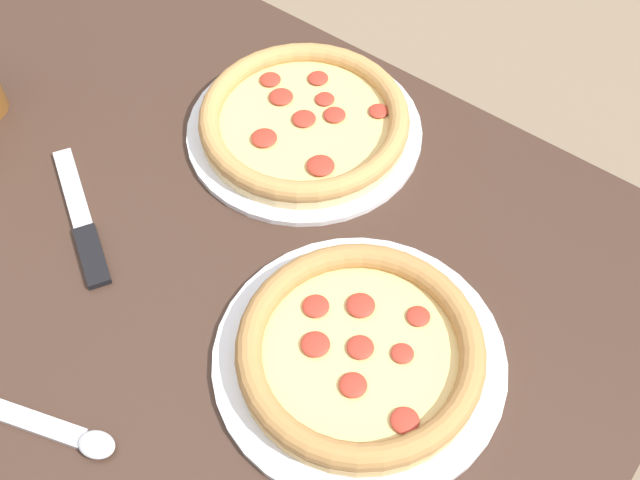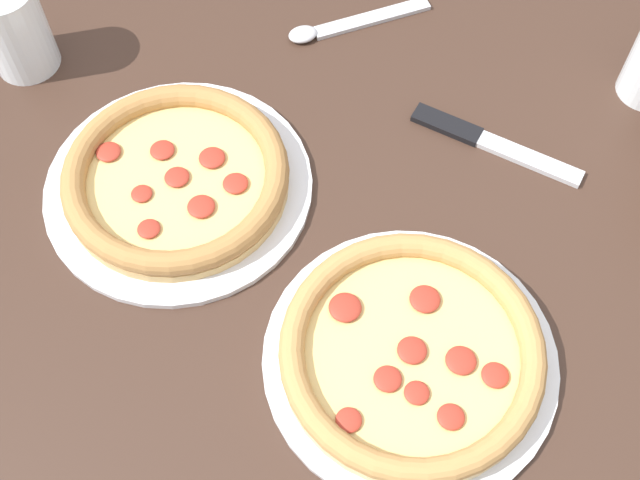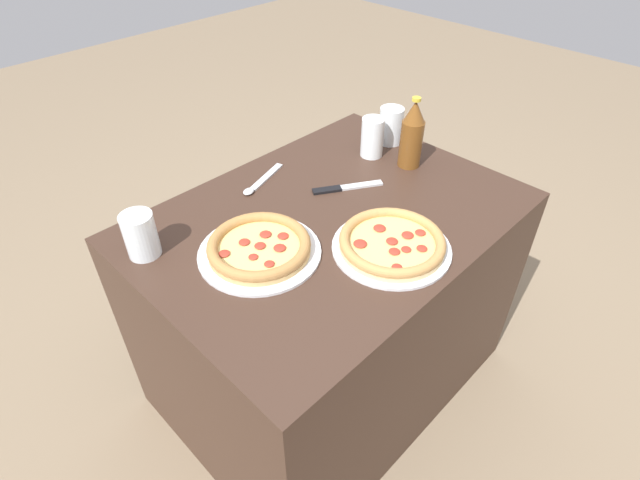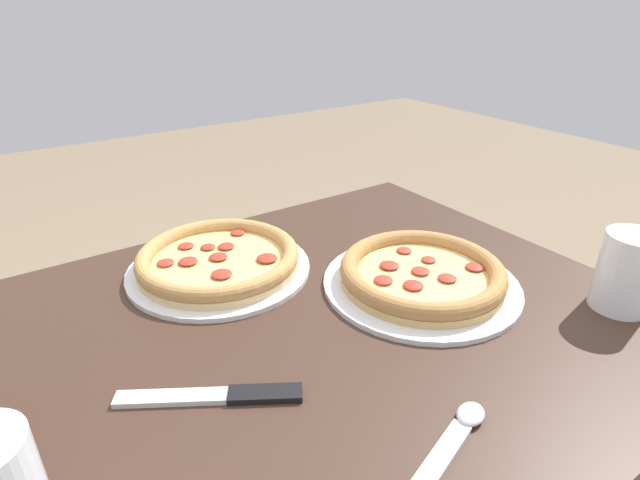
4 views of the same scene
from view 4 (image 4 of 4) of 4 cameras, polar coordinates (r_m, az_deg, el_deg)
pizza_pepperoni at (r=0.78m, az=11.53°, el=-3.95°), size 0.30×0.30×0.04m
pizza_veggie at (r=0.82m, az=-11.59°, el=-2.32°), size 0.29×0.29×0.04m
glass_iced_tea at (r=0.82m, az=31.57°, el=-3.46°), size 0.08×0.08×0.11m
knife at (r=0.60m, az=-11.54°, el=-17.06°), size 0.19×0.13×0.01m
spoon at (r=0.55m, az=14.52°, el=-21.96°), size 0.19×0.08×0.01m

